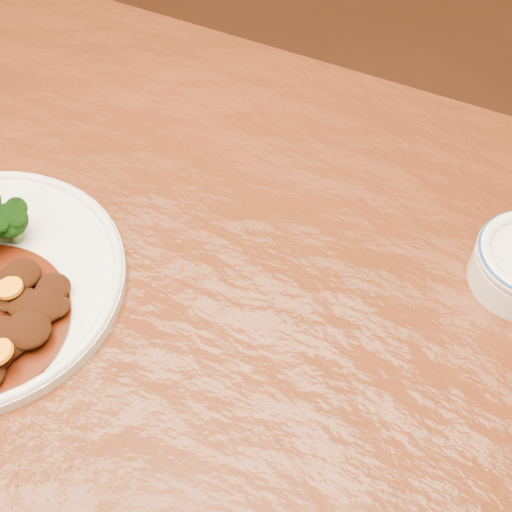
% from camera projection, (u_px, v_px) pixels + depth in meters
% --- Properties ---
extents(dining_table, '(1.54, 0.97, 0.75)m').
position_uv_depth(dining_table, '(135.00, 360.00, 0.75)').
color(dining_table, '#4F200E').
rests_on(dining_table, ground).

